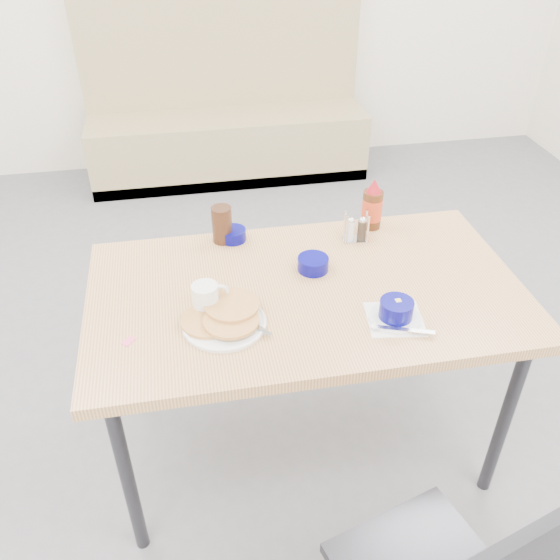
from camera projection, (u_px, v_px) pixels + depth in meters
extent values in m
plane|color=slate|center=(316.00, 496.00, 2.16)|extent=(6.00, 6.00, 0.00)
cube|color=tan|center=(229.00, 145.00, 4.20)|extent=(1.90, 0.55, 0.45)
cube|color=tan|center=(221.00, 64.00, 4.08)|extent=(1.90, 0.12, 1.00)
cube|color=#2D2D33|center=(230.00, 169.00, 4.30)|extent=(1.90, 0.55, 0.08)
cube|color=tan|center=(306.00, 293.00, 1.93)|extent=(1.40, 0.80, 0.04)
cylinder|color=#2D2D33|center=(127.00, 478.00, 1.80)|extent=(0.04, 0.04, 0.72)
cylinder|color=#2D2D33|center=(505.00, 420.00, 1.98)|extent=(0.04, 0.04, 0.72)
cylinder|color=#2D2D33|center=(131.00, 340.00, 2.31)|extent=(0.04, 0.04, 0.72)
cylinder|color=#2D2D33|center=(431.00, 304.00, 2.49)|extent=(0.04, 0.04, 0.72)
cylinder|color=#2D2D33|center=(423.00, 543.00, 1.80)|extent=(0.02, 0.02, 0.39)
cylinder|color=white|center=(224.00, 323.00, 1.76)|extent=(0.25, 0.25, 0.01)
cylinder|color=#E3A655|center=(209.00, 320.00, 1.76)|extent=(0.17, 0.17, 0.01)
cylinder|color=#E3A655|center=(231.00, 321.00, 1.74)|extent=(0.17, 0.17, 0.01)
cylinder|color=#E3A655|center=(232.00, 305.00, 1.78)|extent=(0.17, 0.17, 0.01)
cube|color=silver|center=(257.00, 326.00, 1.74)|extent=(0.08, 0.10, 0.00)
cylinder|color=white|center=(205.00, 298.00, 1.80)|extent=(0.08, 0.08, 0.09)
cylinder|color=black|center=(204.00, 287.00, 1.77)|extent=(0.07, 0.07, 0.00)
torus|color=white|center=(219.00, 294.00, 1.81)|extent=(0.07, 0.03, 0.07)
cube|color=white|center=(395.00, 319.00, 1.79)|extent=(0.19, 0.19, 0.00)
cylinder|color=white|center=(395.00, 317.00, 1.78)|extent=(0.16, 0.16, 0.01)
cylinder|color=#040464|center=(396.00, 309.00, 1.76)|extent=(0.10, 0.10, 0.06)
cylinder|color=white|center=(397.00, 303.00, 1.75)|extent=(0.09, 0.09, 0.01)
cube|color=#F4DB60|center=(398.00, 301.00, 1.75)|extent=(0.02, 0.02, 0.01)
cube|color=silver|center=(403.00, 330.00, 1.73)|extent=(0.18, 0.08, 0.00)
cylinder|color=#040464|center=(233.00, 235.00, 2.14)|extent=(0.10, 0.10, 0.04)
cylinder|color=#040464|center=(313.00, 264.00, 1.99)|extent=(0.10, 0.10, 0.05)
cylinder|color=#341C10|center=(222.00, 224.00, 2.11)|extent=(0.08, 0.08, 0.14)
cube|color=silver|center=(355.00, 239.00, 2.15)|extent=(0.10, 0.06, 0.00)
cylinder|color=silver|center=(347.00, 229.00, 2.10)|extent=(0.01, 0.01, 0.11)
cylinder|color=silver|center=(368.00, 229.00, 2.11)|extent=(0.01, 0.01, 0.11)
cylinder|color=silver|center=(345.00, 224.00, 2.14)|extent=(0.01, 0.01, 0.11)
cylinder|color=silver|center=(366.00, 223.00, 2.14)|extent=(0.01, 0.01, 0.11)
cylinder|color=silver|center=(350.00, 230.00, 2.13)|extent=(0.03, 0.03, 0.07)
cylinder|color=#3F3326|center=(362.00, 230.00, 2.13)|extent=(0.03, 0.03, 0.07)
cylinder|color=#47230F|center=(372.00, 209.00, 2.19)|extent=(0.07, 0.07, 0.15)
cylinder|color=#D85C19|center=(372.00, 209.00, 2.19)|extent=(0.07, 0.07, 0.08)
cone|color=#A51019|center=(374.00, 186.00, 2.13)|extent=(0.06, 0.06, 0.05)
cube|color=#F8527E|center=(129.00, 341.00, 1.71)|extent=(0.05, 0.05, 0.00)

